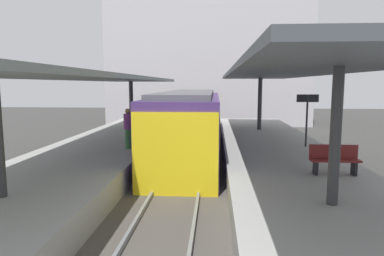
% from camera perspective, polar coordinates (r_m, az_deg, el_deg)
% --- Properties ---
extents(ground_plane, '(80.00, 80.00, 0.00)m').
position_cam_1_polar(ground_plane, '(12.91, -1.64, -9.00)').
color(ground_plane, '#383835').
extents(platform_left, '(4.40, 28.00, 1.00)m').
position_cam_1_polar(platform_left, '(13.67, -17.81, -6.26)').
color(platform_left, '#9E9E99').
rests_on(platform_left, ground_plane).
extents(platform_right, '(4.40, 28.00, 1.00)m').
position_cam_1_polar(platform_right, '(12.98, 15.42, -6.88)').
color(platform_right, '#9E9E99').
rests_on(platform_right, ground_plane).
extents(track_ballast, '(3.20, 28.00, 0.20)m').
position_cam_1_polar(track_ballast, '(12.88, -1.64, -8.57)').
color(track_ballast, '#4C4742').
rests_on(track_ballast, ground_plane).
extents(rail_near_side, '(0.08, 28.00, 0.14)m').
position_cam_1_polar(rail_near_side, '(12.92, -4.86, -7.76)').
color(rail_near_side, slate).
rests_on(rail_near_side, track_ballast).
extents(rail_far_side, '(0.08, 28.00, 0.14)m').
position_cam_1_polar(rail_far_side, '(12.79, 1.60, -7.90)').
color(rail_far_side, slate).
rests_on(rail_far_side, track_ballast).
extents(commuter_train, '(2.78, 12.35, 3.10)m').
position_cam_1_polar(commuter_train, '(16.39, -0.35, 0.67)').
color(commuter_train, '#472D6B').
rests_on(commuter_train, track_ballast).
extents(canopy_left, '(4.18, 21.00, 2.98)m').
position_cam_1_polar(canopy_left, '(14.62, -16.30, 7.96)').
color(canopy_left, '#333335').
rests_on(canopy_left, platform_left).
extents(canopy_right, '(4.18, 21.00, 3.17)m').
position_cam_1_polar(canopy_right, '(13.98, 14.77, 8.83)').
color(canopy_right, '#333335').
rests_on(canopy_right, platform_right).
extents(platform_bench, '(1.40, 0.41, 0.86)m').
position_cam_1_polar(platform_bench, '(10.85, 22.74, -4.75)').
color(platform_bench, black).
rests_on(platform_bench, platform_right).
extents(platform_sign, '(0.90, 0.08, 2.21)m').
position_cam_1_polar(platform_sign, '(15.09, 18.75, 3.12)').
color(platform_sign, '#262628').
rests_on(platform_sign, platform_right).
extents(passenger_near_bench, '(0.36, 0.36, 1.65)m').
position_cam_1_polar(passenger_near_bench, '(14.15, -10.64, 0.01)').
color(passenger_near_bench, '#386B3D').
rests_on(passenger_near_bench, platform_left).
extents(station_building_backdrop, '(18.00, 6.00, 11.00)m').
position_cam_1_polar(station_building_backdrop, '(32.39, 2.74, 10.63)').
color(station_building_backdrop, '#B7B2B7').
rests_on(station_building_backdrop, ground_plane).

